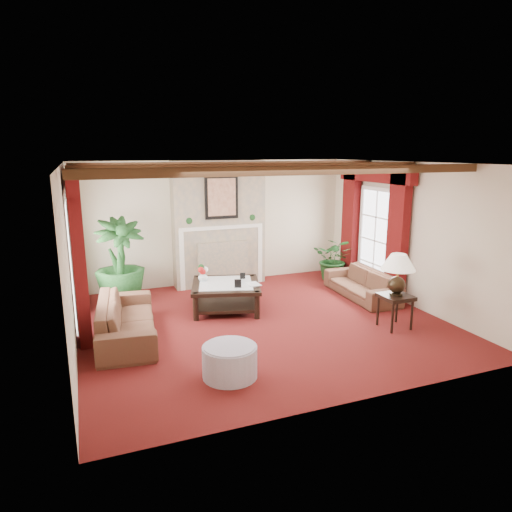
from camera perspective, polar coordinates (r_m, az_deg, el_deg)
name	(u,v)px	position (r m, az deg, el deg)	size (l,w,h in m)	color
floor	(263,323)	(7.95, 0.88, -8.32)	(6.00, 6.00, 0.00)	#480E0C
ceiling	(264,163)	(7.41, 0.96, 11.51)	(6.00, 6.00, 0.00)	white
back_wall	(216,223)	(10.13, -4.98, 4.19)	(6.00, 0.02, 2.70)	beige
left_wall	(69,262)	(7.03, -22.35, -0.66)	(0.02, 5.50, 2.70)	beige
right_wall	(410,234)	(9.11, 18.69, 2.57)	(0.02, 5.50, 2.70)	beige
ceiling_beams	(264,167)	(7.41, 0.95, 11.05)	(6.00, 3.00, 0.12)	#3D2513
fireplace	(218,160)	(9.82, -4.80, 11.83)	(2.00, 0.52, 2.70)	tan
french_door_left	(67,200)	(7.90, -22.55, 6.48)	(0.10, 1.10, 2.16)	white
french_door_right	(379,189)	(9.78, 15.12, 8.08)	(0.10, 1.10, 2.16)	white
curtains_left	(72,173)	(7.87, -22.00, 9.58)	(0.20, 2.40, 2.55)	#4A0A09
curtains_right	(376,168)	(9.69, 14.74, 10.56)	(0.20, 2.40, 2.55)	#4A0A09
sofa_left	(126,312)	(7.49, -15.93, -6.79)	(0.85, 2.21, 0.84)	#350E14
sofa_right	(362,279)	(9.45, 13.09, -2.84)	(0.62, 1.89, 0.73)	#350E14
potted_palm	(121,280)	(9.15, -16.52, -2.91)	(1.26, 1.82, 0.93)	black
small_plant	(334,263)	(10.55, 9.72, -0.93)	(1.33, 1.34, 0.77)	black
coffee_table	(226,296)	(8.53, -3.77, -5.06)	(1.23, 1.23, 0.50)	black
side_table	(395,311)	(8.00, 16.96, -6.62)	(0.48, 0.48, 0.57)	black
ottoman	(230,362)	(6.11, -3.29, -13.04)	(0.72, 0.72, 0.42)	#958EA1
table_lamp	(397,274)	(7.81, 17.27, -2.17)	(0.56, 0.56, 0.71)	black
flower_vase	(203,277)	(8.61, -6.65, -2.57)	(0.23, 0.24, 0.18)	silver
book	(248,278)	(8.26, -1.05, -2.73)	(0.22, 0.03, 0.30)	black
photo_frame_a	(238,284)	(8.14, -2.28, -3.49)	(0.12, 0.02, 0.16)	black
photo_frame_b	(243,276)	(8.69, -1.69, -2.52)	(0.10, 0.02, 0.13)	black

